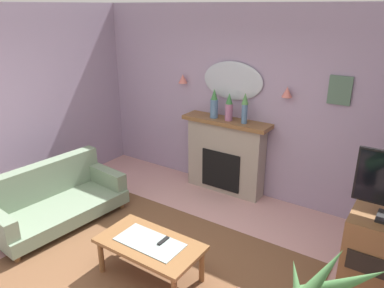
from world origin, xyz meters
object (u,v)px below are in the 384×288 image
mantel_vase_left (245,107)px  fireplace (225,156)px  mantel_vase_centre (229,108)px  wall_mirror (232,81)px  mantel_vase_right (214,104)px  floral_couch (54,199)px  wall_sconce_right (287,92)px  tv_remote (163,241)px  framed_picture (340,90)px  wall_sconce_left (183,79)px  coffee_table (150,247)px

mantel_vase_left → fireplace: bearing=174.6°
mantel_vase_centre → wall_mirror: 0.40m
mantel_vase_right → mantel_vase_centre: size_ratio=1.08×
mantel_vase_left → mantel_vase_centre: bearing=180.0°
floral_couch → mantel_vase_centre: bearing=53.3°
wall_sconce_right → tv_remote: bearing=-100.1°
framed_picture → floral_couch: (-2.96, -2.20, -1.43)m
framed_picture → floral_couch: bearing=-143.3°
wall_mirror → framed_picture: size_ratio=2.67×
mantel_vase_left → wall_sconce_right: (0.55, 0.12, 0.26)m
mantel_vase_centre → tv_remote: bearing=-79.1°
wall_mirror → wall_sconce_left: size_ratio=6.86×
mantel_vase_left → coffee_table: (0.04, -2.17, -1.01)m
mantel_vase_centre → framed_picture: size_ratio=1.13×
mantel_vase_right → coffee_table: bearing=-76.1°
wall_sconce_right → framed_picture: size_ratio=0.39×
framed_picture → tv_remote: framed_picture is taller
wall_sconce_left → coffee_table: 2.88m
fireplace → tv_remote: fireplace is taller
mantel_vase_right → wall_mirror: size_ratio=0.46×
framed_picture → floral_couch: framed_picture is taller
mantel_vase_left → floral_couch: bearing=-131.0°
wall_mirror → wall_sconce_left: 0.85m
wall_sconce_left → coffee_table: size_ratio=0.13×
mantel_vase_centre → wall_sconce_left: bearing=172.4°
mantel_vase_left → wall_mirror: 0.46m
mantel_vase_right → mantel_vase_left: bearing=0.0°
fireplace → mantel_vase_right: bearing=-171.9°
framed_picture → tv_remote: size_ratio=2.25×
mantel_vase_centre → wall_mirror: size_ratio=0.43×
fireplace → framed_picture: size_ratio=3.78×
framed_picture → tv_remote: (-1.05, -2.27, -1.30)m
mantel_vase_centre → framed_picture: framed_picture is taller
mantel_vase_centre → wall_sconce_right: 0.87m
wall_mirror → floral_couch: 2.98m
wall_sconce_left → wall_mirror: bearing=3.4°
fireplace → mantel_vase_centre: (0.05, -0.03, 0.78)m
wall_sconce_right → floral_couch: wall_sconce_right is taller
coffee_table → tv_remote: 0.16m
mantel_vase_right → mantel_vase_centre: 0.25m
mantel_vase_right → mantel_vase_centre: mantel_vase_right is taller
fireplace → coffee_table: fireplace is taller
wall_sconce_right → tv_remote: (-0.40, -2.21, -1.21)m
wall_sconce_left → floral_couch: 2.60m
fireplace → mantel_vase_left: 0.88m
wall_mirror → coffee_table: size_ratio=0.87×
mantel_vase_left → coffee_table: size_ratio=0.40×
fireplace → mantel_vase_centre: bearing=-29.5°
wall_sconce_left → tv_remote: (1.30, -2.21, -1.21)m
mantel_vase_centre → floral_couch: size_ratio=0.23×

